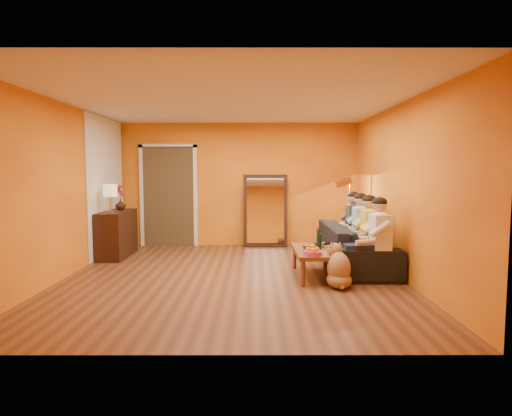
{
  "coord_description": "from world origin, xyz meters",
  "views": [
    {
      "loc": [
        0.34,
        -6.34,
        1.6
      ],
      "look_at": [
        0.35,
        0.5,
        1.0
      ],
      "focal_mm": 30.0,
      "sensor_mm": 36.0,
      "label": 1
    }
  ],
  "objects_px": {
    "floor_lamp": "(349,218)",
    "dog": "(339,265)",
    "mirror_frame": "(265,211)",
    "person_far_right": "(354,225)",
    "person_mid_left": "(370,234)",
    "laptop": "(324,244)",
    "wine_bottle": "(319,240)",
    "vase": "(120,205)",
    "coffee_table": "(315,263)",
    "tumbler": "(322,245)",
    "person_far_left": "(380,240)",
    "person_mid_right": "(361,229)",
    "table_lamp": "(111,198)",
    "sofa": "(354,246)",
    "sideboard": "(117,234)"
  },
  "relations": [
    {
      "from": "dog",
      "to": "wine_bottle",
      "type": "height_order",
      "value": "wine_bottle"
    },
    {
      "from": "mirror_frame",
      "to": "table_lamp",
      "type": "bearing_deg",
      "value": -153.68
    },
    {
      "from": "person_mid_left",
      "to": "tumbler",
      "type": "relative_size",
      "value": 13.13
    },
    {
      "from": "laptop",
      "to": "person_far_left",
      "type": "bearing_deg",
      "value": -71.71
    },
    {
      "from": "floor_lamp",
      "to": "person_far_left",
      "type": "relative_size",
      "value": 1.18
    },
    {
      "from": "sofa",
      "to": "coffee_table",
      "type": "bearing_deg",
      "value": 133.36
    },
    {
      "from": "coffee_table",
      "to": "laptop",
      "type": "xyz_separation_m",
      "value": [
        0.18,
        0.35,
        0.22
      ]
    },
    {
      "from": "coffee_table",
      "to": "person_mid_right",
      "type": "xyz_separation_m",
      "value": [
        0.89,
        0.82,
        0.4
      ]
    },
    {
      "from": "person_far_left",
      "to": "laptop",
      "type": "xyz_separation_m",
      "value": [
        -0.71,
        0.63,
        -0.18
      ]
    },
    {
      "from": "floor_lamp",
      "to": "vase",
      "type": "bearing_deg",
      "value": -177.96
    },
    {
      "from": "person_mid_left",
      "to": "person_far_left",
      "type": "bearing_deg",
      "value": -90.0
    },
    {
      "from": "tumbler",
      "to": "mirror_frame",
      "type": "bearing_deg",
      "value": 108.01
    },
    {
      "from": "dog",
      "to": "vase",
      "type": "relative_size",
      "value": 3.1
    },
    {
      "from": "dog",
      "to": "person_mid_left",
      "type": "distance_m",
      "value": 1.11
    },
    {
      "from": "floor_lamp",
      "to": "person_mid_right",
      "type": "bearing_deg",
      "value": -83.18
    },
    {
      "from": "person_mid_left",
      "to": "laptop",
      "type": "height_order",
      "value": "person_mid_left"
    },
    {
      "from": "floor_lamp",
      "to": "dog",
      "type": "height_order",
      "value": "floor_lamp"
    },
    {
      "from": "dog",
      "to": "vase",
      "type": "height_order",
      "value": "vase"
    },
    {
      "from": "person_far_right",
      "to": "person_mid_right",
      "type": "bearing_deg",
      "value": -90.0
    },
    {
      "from": "floor_lamp",
      "to": "laptop",
      "type": "relative_size",
      "value": 4.04
    },
    {
      "from": "wine_bottle",
      "to": "laptop",
      "type": "height_order",
      "value": "wine_bottle"
    },
    {
      "from": "mirror_frame",
      "to": "tumbler",
      "type": "relative_size",
      "value": 16.35
    },
    {
      "from": "sideboard",
      "to": "tumbler",
      "type": "height_order",
      "value": "sideboard"
    },
    {
      "from": "person_far_left",
      "to": "wine_bottle",
      "type": "relative_size",
      "value": 3.94
    },
    {
      "from": "coffee_table",
      "to": "laptop",
      "type": "relative_size",
      "value": 3.42
    },
    {
      "from": "sofa",
      "to": "laptop",
      "type": "relative_size",
      "value": 6.69
    },
    {
      "from": "dog",
      "to": "person_far_right",
      "type": "relative_size",
      "value": 0.51
    },
    {
      "from": "person_far_left",
      "to": "vase",
      "type": "relative_size",
      "value": 6.08
    },
    {
      "from": "table_lamp",
      "to": "tumbler",
      "type": "relative_size",
      "value": 5.49
    },
    {
      "from": "person_far_right",
      "to": "wine_bottle",
      "type": "height_order",
      "value": "person_far_right"
    },
    {
      "from": "sideboard",
      "to": "person_far_left",
      "type": "xyz_separation_m",
      "value": [
        4.37,
        -1.82,
        0.18
      ]
    },
    {
      "from": "laptop",
      "to": "vase",
      "type": "relative_size",
      "value": 1.78
    },
    {
      "from": "coffee_table",
      "to": "floor_lamp",
      "type": "xyz_separation_m",
      "value": [
        0.86,
        1.59,
        0.51
      ]
    },
    {
      "from": "person_far_left",
      "to": "person_mid_right",
      "type": "xyz_separation_m",
      "value": [
        0.0,
        1.1,
        0.0
      ]
    },
    {
      "from": "person_mid_right",
      "to": "table_lamp",
      "type": "bearing_deg",
      "value": 174.49
    },
    {
      "from": "coffee_table",
      "to": "tumbler",
      "type": "bearing_deg",
      "value": 44.13
    },
    {
      "from": "floor_lamp",
      "to": "person_mid_left",
      "type": "height_order",
      "value": "floor_lamp"
    },
    {
      "from": "person_mid_left",
      "to": "tumbler",
      "type": "distance_m",
      "value": 0.8
    },
    {
      "from": "wine_bottle",
      "to": "floor_lamp",
      "type": "bearing_deg",
      "value": 63.81
    },
    {
      "from": "person_mid_left",
      "to": "person_far_right",
      "type": "bearing_deg",
      "value": 90.0
    },
    {
      "from": "mirror_frame",
      "to": "sofa",
      "type": "bearing_deg",
      "value": -52.68
    },
    {
      "from": "sofa",
      "to": "person_mid_right",
      "type": "relative_size",
      "value": 1.96
    },
    {
      "from": "wine_bottle",
      "to": "vase",
      "type": "xyz_separation_m",
      "value": [
        -3.53,
        1.84,
        0.38
      ]
    },
    {
      "from": "sofa",
      "to": "person_mid_right",
      "type": "height_order",
      "value": "person_mid_right"
    },
    {
      "from": "table_lamp",
      "to": "person_mid_right",
      "type": "xyz_separation_m",
      "value": [
        4.37,
        -0.42,
        -0.49
      ]
    },
    {
      "from": "mirror_frame",
      "to": "person_far_right",
      "type": "bearing_deg",
      "value": -38.39
    },
    {
      "from": "sofa",
      "to": "dog",
      "type": "distance_m",
      "value": 1.4
    },
    {
      "from": "mirror_frame",
      "to": "person_far_left",
      "type": "xyz_separation_m",
      "value": [
        1.58,
        -2.9,
        -0.15
      ]
    },
    {
      "from": "sideboard",
      "to": "vase",
      "type": "bearing_deg",
      "value": 90.0
    },
    {
      "from": "sideboard",
      "to": "vase",
      "type": "xyz_separation_m",
      "value": [
        0.0,
        0.25,
        0.53
      ]
    }
  ]
}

